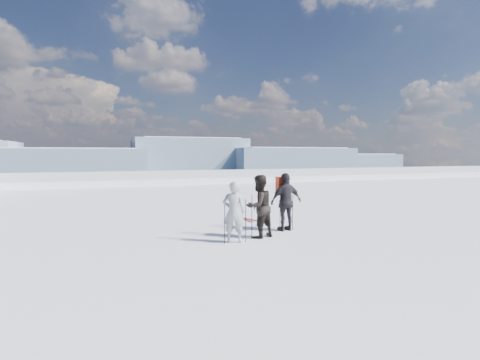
{
  "coord_description": "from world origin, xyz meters",
  "views": [
    {
      "loc": [
        -5.72,
        -8.6,
        2.56
      ],
      "look_at": [
        -1.44,
        3.0,
        1.7
      ],
      "focal_mm": 28.0,
      "sensor_mm": 36.0,
      "label": 1
    }
  ],
  "objects_px": {
    "skier_grey": "(234,212)",
    "skier_pack": "(286,202)",
    "skis_loose": "(243,219)",
    "skier_dark": "(259,206)"
  },
  "relations": [
    {
      "from": "skier_grey",
      "to": "skier_pack",
      "type": "bearing_deg",
      "value": -133.98
    },
    {
      "from": "skier_pack",
      "to": "skis_loose",
      "type": "distance_m",
      "value": 2.81
    },
    {
      "from": "skier_grey",
      "to": "skier_dark",
      "type": "distance_m",
      "value": 0.99
    },
    {
      "from": "skier_grey",
      "to": "skier_pack",
      "type": "distance_m",
      "value": 2.4
    },
    {
      "from": "skier_dark",
      "to": "skier_grey",
      "type": "bearing_deg",
      "value": -0.01
    },
    {
      "from": "skier_pack",
      "to": "skier_dark",
      "type": "bearing_deg",
      "value": 23.21
    },
    {
      "from": "skis_loose",
      "to": "skier_pack",
      "type": "bearing_deg",
      "value": -78.2
    },
    {
      "from": "skier_pack",
      "to": "skis_loose",
      "type": "bearing_deg",
      "value": -82.23
    },
    {
      "from": "skier_grey",
      "to": "skis_loose",
      "type": "relative_size",
      "value": 1.05
    },
    {
      "from": "skier_pack",
      "to": "skis_loose",
      "type": "height_order",
      "value": "skier_pack"
    }
  ]
}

